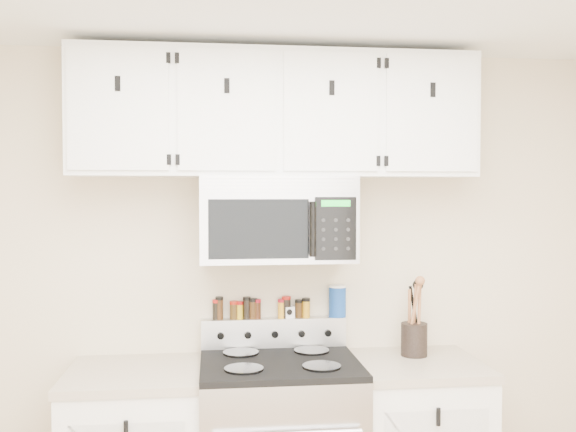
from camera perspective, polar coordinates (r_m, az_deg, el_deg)
The scene contains 17 objects.
back_wall at distance 3.43m, azimuth -1.32°, elevation -6.49°, with size 3.50×0.01×2.50m, color beige.
microwave at distance 3.20m, azimuth -0.99°, elevation -0.25°, with size 0.76×0.44×0.42m.
upper_cabinets at distance 3.25m, azimuth -1.05°, elevation 8.98°, with size 2.00×0.35×0.62m.
utensil_crock at distance 3.42m, azimuth 11.14°, elevation -10.48°, with size 0.13×0.13×0.39m.
kitchen_timer at distance 3.42m, azimuth 0.07°, elevation -8.54°, with size 0.05×0.04×0.06m, color white.
salt_canister at distance 3.45m, azimuth 4.41°, elevation -7.53°, with size 0.09×0.09×0.17m.
spice_jar_0 at distance 3.39m, azimuth -6.41°, elevation -8.25°, with size 0.04×0.04×0.10m.
spice_jar_1 at distance 3.39m, azimuth -6.12°, elevation -8.13°, with size 0.04×0.04×0.12m.
spice_jar_2 at distance 3.39m, azimuth -4.82°, elevation -8.32°, with size 0.05×0.05×0.09m.
spice_jar_3 at distance 3.40m, azimuth -4.34°, elevation -8.34°, with size 0.04×0.04×0.09m.
spice_jar_4 at distance 3.40m, azimuth -3.68°, elevation -8.14°, with size 0.04×0.04×0.11m.
spice_jar_5 at distance 3.40m, azimuth -3.13°, elevation -8.20°, with size 0.04×0.04×0.11m.
spice_jar_6 at distance 3.40m, azimuth -2.75°, elevation -8.24°, with size 0.04×0.04×0.10m.
spice_jar_7 at distance 3.41m, azimuth -0.58°, elevation -8.22°, with size 0.04×0.04×0.10m.
spice_jar_8 at distance 3.41m, azimuth -0.16°, elevation -8.09°, with size 0.05×0.05×0.11m.
spice_jar_9 at distance 3.42m, azimuth 0.97°, elevation -8.22°, with size 0.04×0.04×0.10m.
spice_jar_10 at distance 3.43m, azimuth 1.62°, elevation -8.15°, with size 0.04×0.04×0.10m.
Camera 1 is at (-0.32, -1.63, 1.76)m, focal length 40.00 mm.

